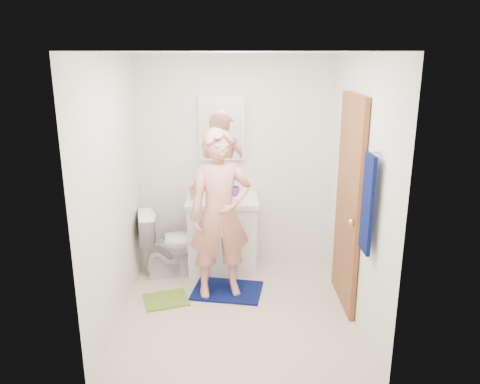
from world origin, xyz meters
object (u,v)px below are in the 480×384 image
(toilet, at_px, (173,242))
(toothbrush_cup, at_px, (234,191))
(soap_dispenser, at_px, (195,190))
(man, at_px, (220,215))
(vanity_cabinet, at_px, (223,236))
(medicine_cabinet, at_px, (222,128))
(towel, at_px, (368,204))

(toilet, distance_m, toothbrush_cup, 0.89)
(soap_dispenser, xyz_separation_m, man, (0.29, -0.59, -0.08))
(soap_dispenser, bearing_deg, man, -63.59)
(vanity_cabinet, distance_m, soap_dispenser, 0.63)
(medicine_cabinet, height_order, toothbrush_cup, medicine_cabinet)
(toothbrush_cup, bearing_deg, toilet, -163.50)
(towel, distance_m, toilet, 2.37)
(toilet, bearing_deg, towel, -140.05)
(toilet, bearing_deg, vanity_cabinet, -89.88)
(toilet, xyz_separation_m, soap_dispenser, (0.25, 0.08, 0.58))
(towel, distance_m, soap_dispenser, 2.09)
(toilet, bearing_deg, medicine_cabinet, -69.97)
(soap_dispenser, bearing_deg, towel, -44.42)
(medicine_cabinet, distance_m, toothbrush_cup, 0.72)
(medicine_cabinet, height_order, man, medicine_cabinet)
(medicine_cabinet, height_order, toilet, medicine_cabinet)
(towel, bearing_deg, toothbrush_cup, 123.69)
(medicine_cabinet, relative_size, toilet, 0.94)
(towel, xyz_separation_m, toothbrush_cup, (-1.05, 1.57, -0.35))
(medicine_cabinet, relative_size, toothbrush_cup, 5.30)
(medicine_cabinet, relative_size, soap_dispenser, 3.28)
(vanity_cabinet, xyz_separation_m, toilet, (-0.55, -0.11, -0.03))
(vanity_cabinet, height_order, soap_dispenser, soap_dispenser)
(toilet, relative_size, soap_dispenser, 3.50)
(towel, bearing_deg, man, 144.03)
(towel, relative_size, toilet, 1.07)
(medicine_cabinet, distance_m, towel, 2.11)
(vanity_cabinet, relative_size, toilet, 1.07)
(toilet, xyz_separation_m, toothbrush_cup, (0.68, 0.20, 0.53))
(towel, height_order, soap_dispenser, towel)
(medicine_cabinet, relative_size, towel, 0.87)
(toothbrush_cup, bearing_deg, soap_dispenser, -164.29)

